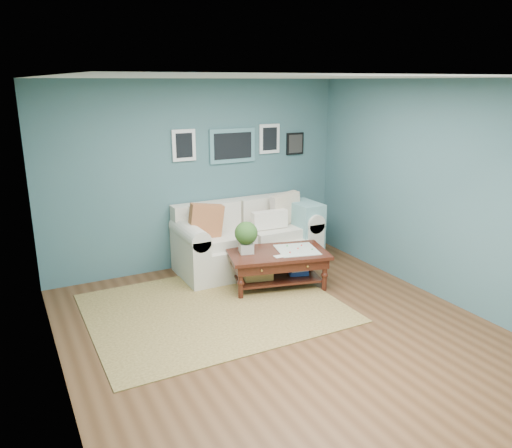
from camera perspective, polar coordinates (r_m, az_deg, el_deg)
room_shell at (r=5.14m, az=3.38°, el=1.26°), size 5.00×5.02×2.70m
area_rug at (r=6.18m, az=-4.75°, el=-9.54°), size 2.94×2.35×0.01m
loveseat at (r=7.34m, az=-0.44°, el=-1.60°), size 2.11×0.96×1.08m
coffee_table at (r=6.65m, az=1.86°, el=-3.88°), size 1.45×1.05×0.91m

